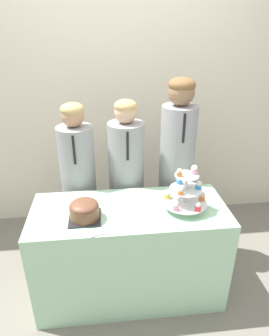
{
  "coord_description": "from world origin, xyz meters",
  "views": [
    {
      "loc": [
        -0.15,
        -1.42,
        1.89
      ],
      "look_at": [
        0.04,
        0.3,
        1.05
      ],
      "focal_mm": 32.0,
      "sensor_mm": 36.0,
      "label": 1
    }
  ],
  "objects_px": {
    "cupcake_stand": "(185,192)",
    "student_0": "(80,191)",
    "cake_knife": "(105,233)",
    "round_cake": "(84,210)",
    "student_1": "(127,188)",
    "student_2": "(176,176)"
  },
  "relations": [
    {
      "from": "student_1",
      "to": "cake_knife",
      "type": "bearing_deg",
      "value": -105.33
    },
    {
      "from": "student_1",
      "to": "student_2",
      "type": "height_order",
      "value": "student_2"
    },
    {
      "from": "round_cake",
      "to": "cake_knife",
      "type": "distance_m",
      "value": 0.21
    },
    {
      "from": "student_0",
      "to": "cake_knife",
      "type": "bearing_deg",
      "value": -74.29
    },
    {
      "from": "cupcake_stand",
      "to": "student_2",
      "type": "distance_m",
      "value": 0.5
    },
    {
      "from": "cake_knife",
      "to": "cupcake_stand",
      "type": "xyz_separation_m",
      "value": [
        0.54,
        0.21,
        0.13
      ]
    },
    {
      "from": "student_1",
      "to": "cupcake_stand",
      "type": "bearing_deg",
      "value": -53.93
    },
    {
      "from": "cupcake_stand",
      "to": "student_0",
      "type": "height_order",
      "value": "student_0"
    },
    {
      "from": "cupcake_stand",
      "to": "student_1",
      "type": "xyz_separation_m",
      "value": [
        -0.35,
        0.48,
        -0.22
      ]
    },
    {
      "from": "cupcake_stand",
      "to": "student_0",
      "type": "distance_m",
      "value": 0.91
    },
    {
      "from": "cupcake_stand",
      "to": "round_cake",
      "type": "bearing_deg",
      "value": -176.07
    },
    {
      "from": "student_0",
      "to": "student_2",
      "type": "bearing_deg",
      "value": 0.0
    },
    {
      "from": "round_cake",
      "to": "cake_knife",
      "type": "relative_size",
      "value": 0.8
    },
    {
      "from": "cake_knife",
      "to": "student_1",
      "type": "height_order",
      "value": "student_1"
    },
    {
      "from": "cupcake_stand",
      "to": "student_1",
      "type": "height_order",
      "value": "student_1"
    },
    {
      "from": "round_cake",
      "to": "student_2",
      "type": "bearing_deg",
      "value": 36.22
    },
    {
      "from": "cake_knife",
      "to": "round_cake",
      "type": "bearing_deg",
      "value": 108.3
    },
    {
      "from": "round_cake",
      "to": "student_2",
      "type": "height_order",
      "value": "student_2"
    },
    {
      "from": "round_cake",
      "to": "student_0",
      "type": "bearing_deg",
      "value": 97.59
    },
    {
      "from": "round_cake",
      "to": "student_1",
      "type": "height_order",
      "value": "student_1"
    },
    {
      "from": "cake_knife",
      "to": "cupcake_stand",
      "type": "bearing_deg",
      "value": 1.94
    },
    {
      "from": "student_0",
      "to": "student_2",
      "type": "relative_size",
      "value": 0.89
    }
  ]
}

